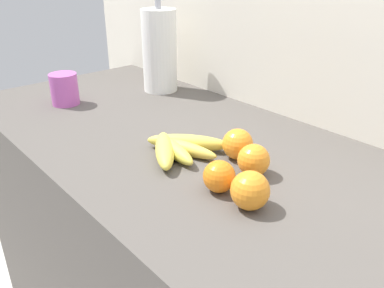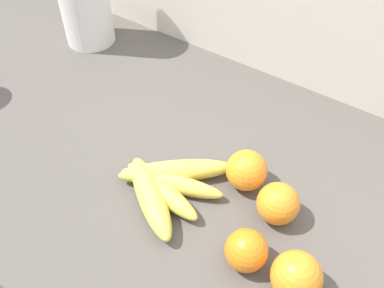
{
  "view_description": "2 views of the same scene",
  "coord_description": "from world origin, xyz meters",
  "px_view_note": "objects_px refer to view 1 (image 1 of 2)",
  "views": [
    {
      "loc": [
        0.5,
        -0.59,
        1.33
      ],
      "look_at": [
        -0.12,
        -0.05,
        0.94
      ],
      "focal_mm": 37.05,
      "sensor_mm": 36.0,
      "label": 1
    },
    {
      "loc": [
        0.13,
        -0.42,
        1.51
      ],
      "look_at": [
        -0.14,
        -0.02,
        0.99
      ],
      "focal_mm": 40.73,
      "sensor_mm": 36.0,
      "label": 2
    }
  ],
  "objects_px": {
    "orange_front": "(253,160)",
    "paper_towel_roll": "(160,51)",
    "orange_back_left": "(250,190)",
    "orange_far_right": "(219,176)",
    "banana_bunch": "(177,147)",
    "orange_back_right": "(238,144)",
    "mug": "(64,89)"
  },
  "relations": [
    {
      "from": "orange_far_right",
      "to": "paper_towel_roll",
      "type": "xyz_separation_m",
      "value": [
        -0.61,
        0.32,
        0.11
      ]
    },
    {
      "from": "orange_far_right",
      "to": "paper_towel_roll",
      "type": "height_order",
      "value": "paper_towel_roll"
    },
    {
      "from": "orange_far_right",
      "to": "orange_back_left",
      "type": "bearing_deg",
      "value": 0.89
    },
    {
      "from": "banana_bunch",
      "to": "orange_back_right",
      "type": "distance_m",
      "value": 0.14
    },
    {
      "from": "orange_front",
      "to": "orange_back_left",
      "type": "relative_size",
      "value": 0.94
    },
    {
      "from": "banana_bunch",
      "to": "paper_towel_roll",
      "type": "bearing_deg",
      "value": 147.13
    },
    {
      "from": "orange_back_left",
      "to": "paper_towel_roll",
      "type": "xyz_separation_m",
      "value": [
        -0.69,
        0.32,
        0.1
      ]
    },
    {
      "from": "orange_front",
      "to": "paper_towel_roll",
      "type": "height_order",
      "value": "paper_towel_roll"
    },
    {
      "from": "orange_back_left",
      "to": "orange_far_right",
      "type": "bearing_deg",
      "value": -179.11
    },
    {
      "from": "orange_back_right",
      "to": "orange_front",
      "type": "bearing_deg",
      "value": -23.7
    },
    {
      "from": "mug",
      "to": "orange_far_right",
      "type": "bearing_deg",
      "value": 0.11
    },
    {
      "from": "orange_back_left",
      "to": "orange_far_right",
      "type": "distance_m",
      "value": 0.08
    },
    {
      "from": "banana_bunch",
      "to": "orange_back_right",
      "type": "xyz_separation_m",
      "value": [
        0.11,
        0.1,
        0.02
      ]
    },
    {
      "from": "banana_bunch",
      "to": "mug",
      "type": "relative_size",
      "value": 2.23
    },
    {
      "from": "banana_bunch",
      "to": "orange_back_left",
      "type": "height_order",
      "value": "orange_back_left"
    },
    {
      "from": "banana_bunch",
      "to": "orange_back_left",
      "type": "bearing_deg",
      "value": -8.13
    },
    {
      "from": "mug",
      "to": "orange_front",
      "type": "bearing_deg",
      "value": 8.29
    },
    {
      "from": "banana_bunch",
      "to": "paper_towel_roll",
      "type": "relative_size",
      "value": 0.72
    },
    {
      "from": "orange_back_left",
      "to": "orange_back_right",
      "type": "relative_size",
      "value": 1.03
    },
    {
      "from": "banana_bunch",
      "to": "paper_towel_roll",
      "type": "distance_m",
      "value": 0.53
    },
    {
      "from": "banana_bunch",
      "to": "mug",
      "type": "height_order",
      "value": "mug"
    },
    {
      "from": "orange_back_right",
      "to": "paper_towel_roll",
      "type": "distance_m",
      "value": 0.58
    },
    {
      "from": "orange_back_right",
      "to": "paper_towel_roll",
      "type": "relative_size",
      "value": 0.24
    },
    {
      "from": "banana_bunch",
      "to": "orange_front",
      "type": "distance_m",
      "value": 0.19
    },
    {
      "from": "orange_front",
      "to": "mug",
      "type": "xyz_separation_m",
      "value": [
        -0.7,
        -0.1,
        0.01
      ]
    },
    {
      "from": "paper_towel_roll",
      "to": "mug",
      "type": "relative_size",
      "value": 3.08
    },
    {
      "from": "orange_front",
      "to": "orange_back_right",
      "type": "distance_m",
      "value": 0.08
    },
    {
      "from": "banana_bunch",
      "to": "orange_back_right",
      "type": "relative_size",
      "value": 3.04
    },
    {
      "from": "banana_bunch",
      "to": "orange_back_left",
      "type": "relative_size",
      "value": 2.95
    },
    {
      "from": "orange_back_right",
      "to": "paper_towel_roll",
      "type": "height_order",
      "value": "paper_towel_roll"
    },
    {
      "from": "orange_front",
      "to": "mug",
      "type": "bearing_deg",
      "value": -171.71
    },
    {
      "from": "orange_front",
      "to": "mug",
      "type": "distance_m",
      "value": 0.71
    }
  ]
}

